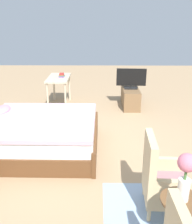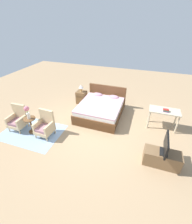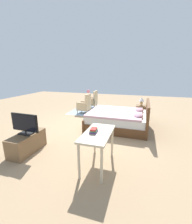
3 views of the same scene
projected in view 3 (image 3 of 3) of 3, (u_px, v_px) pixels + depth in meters
The scene contains 13 objects.
ground_plane at pixel (94, 125), 5.49m from camera, with size 16.00×16.00×0.00m, color #A38460.
floor_rug at pixel (88, 110), 7.68m from camera, with size 2.10×1.50×0.01m.
bed at pixel (119, 119), 5.23m from camera, with size 1.70×2.03×0.96m.
armchair_by_window_left at pixel (93, 101), 8.09m from camera, with size 0.55×0.55×0.92m.
armchair_by_window_right at pixel (85, 105), 7.04m from camera, with size 0.57×0.57×0.92m.
side_table at pixel (88, 103), 7.58m from camera, with size 0.40×0.40×0.58m.
flower_vase at pixel (88, 93), 7.45m from camera, with size 0.17×0.17×0.48m.
nightstand at pixel (141, 113), 6.11m from camera, with size 0.44×0.41×0.59m.
table_lamp at pixel (142, 100), 5.98m from camera, with size 0.22×0.22×0.33m.
tv_stand at pixel (27, 143), 3.63m from camera, with size 0.96×0.40×0.47m.
tv_flatscreen at pixel (25, 124), 3.50m from camera, with size 0.21×0.73×0.50m.
vanity_desk at pixel (98, 138), 2.97m from camera, with size 1.04×0.52×0.74m.
book_stack at pixel (94, 130), 2.94m from camera, with size 0.19×0.15×0.09m.
Camera 3 is at (4.92, 1.61, 1.90)m, focal length 24.00 mm.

